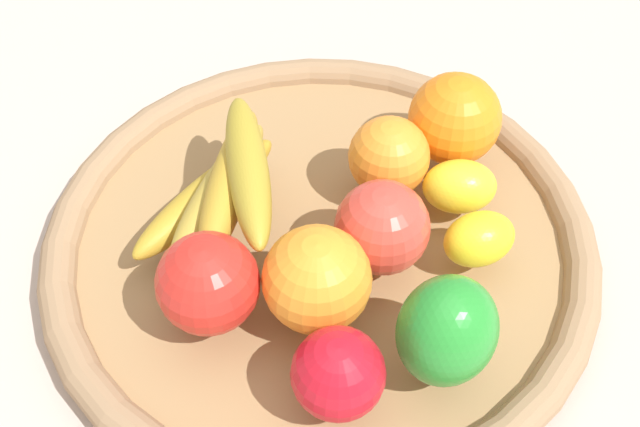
# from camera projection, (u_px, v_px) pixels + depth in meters

# --- Properties ---
(ground_plane) EXTENTS (2.40, 2.40, 0.00)m
(ground_plane) POSITION_uv_depth(u_px,v_px,m) (320.00, 256.00, 0.71)
(ground_plane) COLOR #C0AEA4
(ground_plane) RESTS_ON ground
(basket) EXTENTS (0.48, 0.48, 0.04)m
(basket) POSITION_uv_depth(u_px,v_px,m) (320.00, 244.00, 0.70)
(basket) COLOR #A07B50
(basket) RESTS_ON ground_plane
(orange_2) EXTENTS (0.07, 0.07, 0.07)m
(orange_2) POSITION_uv_depth(u_px,v_px,m) (389.00, 157.00, 0.69)
(orange_2) COLOR orange
(orange_2) RESTS_ON basket
(orange_0) EXTENTS (0.11, 0.11, 0.08)m
(orange_0) POSITION_uv_depth(u_px,v_px,m) (317.00, 279.00, 0.60)
(orange_0) COLOR orange
(orange_0) RESTS_ON basket
(lemon_1) EXTENTS (0.08, 0.07, 0.05)m
(lemon_1) POSITION_uv_depth(u_px,v_px,m) (460.00, 186.00, 0.68)
(lemon_1) COLOR yellow
(lemon_1) RESTS_ON basket
(banana_bunch) EXTENTS (0.14, 0.17, 0.08)m
(banana_bunch) POSITION_uv_depth(u_px,v_px,m) (225.00, 185.00, 0.66)
(banana_bunch) COLOR #B79128
(banana_bunch) RESTS_ON basket
(apple_2) EXTENTS (0.10, 0.10, 0.08)m
(apple_2) POSITION_uv_depth(u_px,v_px,m) (208.00, 283.00, 0.60)
(apple_2) COLOR red
(apple_2) RESTS_ON basket
(bell_pepper) EXTENTS (0.09, 0.09, 0.09)m
(bell_pepper) POSITION_uv_depth(u_px,v_px,m) (447.00, 331.00, 0.57)
(bell_pepper) COLOR green
(bell_pepper) RESTS_ON basket
(lemon_0) EXTENTS (0.07, 0.07, 0.04)m
(lemon_0) POSITION_uv_depth(u_px,v_px,m) (479.00, 239.00, 0.65)
(lemon_0) COLOR yellow
(lemon_0) RESTS_ON basket
(orange_1) EXTENTS (0.09, 0.09, 0.08)m
(orange_1) POSITION_uv_depth(u_px,v_px,m) (455.00, 119.00, 0.71)
(orange_1) COLOR orange
(orange_1) RESTS_ON basket
(apple_1) EXTENTS (0.09, 0.09, 0.07)m
(apple_1) POSITION_uv_depth(u_px,v_px,m) (338.00, 374.00, 0.56)
(apple_1) COLOR red
(apple_1) RESTS_ON basket
(apple_0) EXTENTS (0.11, 0.11, 0.08)m
(apple_0) POSITION_uv_depth(u_px,v_px,m) (382.00, 227.00, 0.63)
(apple_0) COLOR #DF4236
(apple_0) RESTS_ON basket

